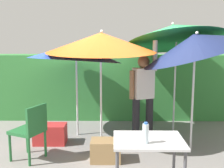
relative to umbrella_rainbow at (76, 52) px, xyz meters
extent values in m
plane|color=gray|center=(0.71, -0.72, -1.65)|extent=(24.00, 24.00, 0.00)
cube|color=#38843D|center=(0.71, 1.30, -0.88)|extent=(8.00, 0.70, 1.54)
cylinder|color=silver|center=(0.01, -0.01, -0.90)|extent=(0.04, 0.04, 1.49)
cone|color=blue|center=(0.00, 0.00, 0.00)|extent=(1.85, 1.84, 0.57)
sphere|color=silver|center=(-0.01, 0.01, 0.18)|extent=(0.05, 0.05, 0.05)
cylinder|color=silver|center=(1.99, 0.28, -0.72)|extent=(0.04, 0.04, 1.85)
cone|color=green|center=(1.95, 0.27, 0.37)|extent=(2.05, 2.01, 0.99)
sphere|color=silver|center=(1.90, 0.25, 0.56)|extent=(0.05, 0.05, 0.05)
cylinder|color=silver|center=(0.51, -0.53, -0.81)|extent=(0.04, 0.04, 1.68)
cone|color=#EA5919|center=(0.52, -0.53, 0.20)|extent=(1.91, 1.92, 0.44)
sphere|color=silver|center=(0.53, -0.53, 0.38)|extent=(0.05, 0.05, 0.05)
cylinder|color=silver|center=(2.06, -0.79, -0.81)|extent=(0.04, 0.04, 1.67)
cone|color=#19234C|center=(2.06, -0.83, 0.17)|extent=(1.85, 1.83, 0.87)
sphere|color=silver|center=(2.05, -0.88, 0.35)|extent=(0.05, 0.05, 0.05)
cylinder|color=black|center=(1.41, -0.25, -1.24)|extent=(0.14, 0.14, 0.82)
cylinder|color=black|center=(1.15, -0.35, -1.24)|extent=(0.14, 0.14, 0.82)
cube|color=silver|center=(1.28, -0.30, -0.55)|extent=(0.41, 0.33, 0.56)
sphere|color=#8C6647|center=(1.28, -0.30, -0.16)|extent=(0.22, 0.22, 0.22)
cylinder|color=silver|center=(1.50, -0.22, -0.05)|extent=(0.12, 0.12, 0.56)
cylinder|color=#8C6647|center=(1.07, -0.39, -0.57)|extent=(0.12, 0.12, 0.52)
cylinder|color=#236633|center=(-0.72, -0.90, -1.43)|extent=(0.04, 0.04, 0.44)
cylinder|color=#236633|center=(-0.88, -1.24, -1.43)|extent=(0.04, 0.04, 0.44)
cylinder|color=#236633|center=(-0.37, -1.05, -1.43)|extent=(0.04, 0.04, 0.44)
cylinder|color=#236633|center=(-0.53, -1.40, -1.43)|extent=(0.04, 0.04, 0.44)
cube|color=#236633|center=(-0.62, -1.15, -1.18)|extent=(0.58, 0.58, 0.05)
cube|color=#236633|center=(-0.44, -1.23, -0.96)|extent=(0.22, 0.42, 0.40)
cube|color=red|center=(-0.43, -0.48, -1.47)|extent=(0.58, 0.34, 0.36)
cube|color=#9E7A4C|center=(0.61, -1.20, -1.48)|extent=(0.47, 0.34, 0.34)
cylinder|color=#4C4C51|center=(1.50, -2.02, -1.28)|extent=(0.04, 0.04, 0.73)
cylinder|color=#4C4C51|center=(0.78, -2.02, -1.28)|extent=(0.04, 0.04, 0.73)
cube|color=silver|center=(1.14, -2.28, -0.91)|extent=(0.80, 0.60, 0.03)
cylinder|color=silver|center=(1.09, -2.41, -0.78)|extent=(0.07, 0.07, 0.22)
cylinder|color=#2D60B7|center=(1.09, -2.41, -0.66)|extent=(0.04, 0.04, 0.02)
camera|label=1|loc=(0.75, -5.28, 0.22)|focal=43.91mm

